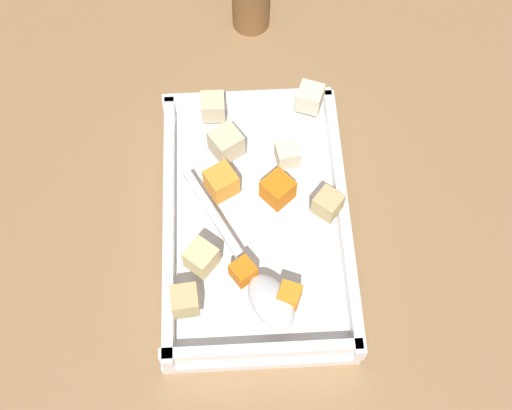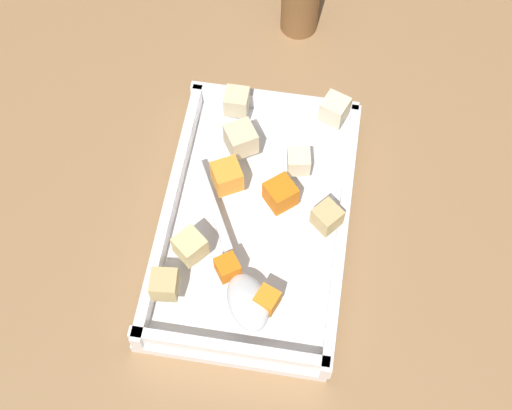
# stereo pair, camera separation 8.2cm
# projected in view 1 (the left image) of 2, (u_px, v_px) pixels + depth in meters

# --- Properties ---
(ground_plane) EXTENTS (4.00, 4.00, 0.00)m
(ground_plane) POSITION_uv_depth(u_px,v_px,m) (254.00, 229.00, 0.86)
(ground_plane) COLOR #936D47
(baking_dish) EXTENTS (0.34, 0.22, 0.04)m
(baking_dish) POSITION_uv_depth(u_px,v_px,m) (256.00, 220.00, 0.85)
(baking_dish) COLOR silver
(baking_dish) RESTS_ON ground_plane
(carrot_chunk_near_spoon) EXTENTS (0.04, 0.04, 0.03)m
(carrot_chunk_near_spoon) POSITION_uv_depth(u_px,v_px,m) (278.00, 190.00, 0.82)
(carrot_chunk_near_spoon) COLOR orange
(carrot_chunk_near_spoon) RESTS_ON baking_dish
(carrot_chunk_near_left) EXTENTS (0.04, 0.04, 0.03)m
(carrot_chunk_near_left) POSITION_uv_depth(u_px,v_px,m) (221.00, 182.00, 0.83)
(carrot_chunk_near_left) COLOR orange
(carrot_chunk_near_left) RESTS_ON baking_dish
(carrot_chunk_corner_sw) EXTENTS (0.03, 0.03, 0.02)m
(carrot_chunk_corner_sw) POSITION_uv_depth(u_px,v_px,m) (289.00, 295.00, 0.77)
(carrot_chunk_corner_sw) COLOR orange
(carrot_chunk_corner_sw) RESTS_ON baking_dish
(carrot_chunk_corner_ne) EXTENTS (0.03, 0.03, 0.02)m
(carrot_chunk_corner_ne) POSITION_uv_depth(u_px,v_px,m) (243.00, 271.00, 0.78)
(carrot_chunk_corner_ne) COLOR orange
(carrot_chunk_corner_ne) RESTS_ON baking_dish
(potato_chunk_back_center) EXTENTS (0.03, 0.03, 0.03)m
(potato_chunk_back_center) POSITION_uv_depth(u_px,v_px,m) (287.00, 154.00, 0.85)
(potato_chunk_back_center) COLOR beige
(potato_chunk_back_center) RESTS_ON baking_dish
(potato_chunk_under_handle) EXTENTS (0.03, 0.03, 0.03)m
(potato_chunk_under_handle) POSITION_uv_depth(u_px,v_px,m) (185.00, 301.00, 0.76)
(potato_chunk_under_handle) COLOR tan
(potato_chunk_under_handle) RESTS_ON baking_dish
(potato_chunk_near_right) EXTENTS (0.03, 0.03, 0.03)m
(potato_chunk_near_right) POSITION_uv_depth(u_px,v_px,m) (213.00, 107.00, 0.88)
(potato_chunk_near_right) COLOR beige
(potato_chunk_near_right) RESTS_ON baking_dish
(potato_chunk_rim_edge) EXTENTS (0.04, 0.04, 0.03)m
(potato_chunk_rim_edge) POSITION_uv_depth(u_px,v_px,m) (328.00, 207.00, 0.81)
(potato_chunk_rim_edge) COLOR tan
(potato_chunk_rim_edge) RESTS_ON baking_dish
(potato_chunk_far_left) EXTENTS (0.05, 0.05, 0.03)m
(potato_chunk_far_left) POSITION_uv_depth(u_px,v_px,m) (226.00, 143.00, 0.85)
(potato_chunk_far_left) COLOR beige
(potato_chunk_far_left) RESTS_ON baking_dish
(potato_chunk_center) EXTENTS (0.04, 0.04, 0.03)m
(potato_chunk_center) POSITION_uv_depth(u_px,v_px,m) (201.00, 258.00, 0.78)
(potato_chunk_center) COLOR #E0CC89
(potato_chunk_center) RESTS_ON baking_dish
(potato_chunk_corner_se) EXTENTS (0.04, 0.04, 0.03)m
(potato_chunk_corner_se) POSITION_uv_depth(u_px,v_px,m) (310.00, 98.00, 0.89)
(potato_chunk_corner_se) COLOR beige
(potato_chunk_corner_se) RESTS_ON baking_dish
(serving_spoon) EXTENTS (0.21, 0.13, 0.02)m
(serving_spoon) POSITION_uv_depth(u_px,v_px,m) (264.00, 291.00, 0.77)
(serving_spoon) COLOR silver
(serving_spoon) RESTS_ON baking_dish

